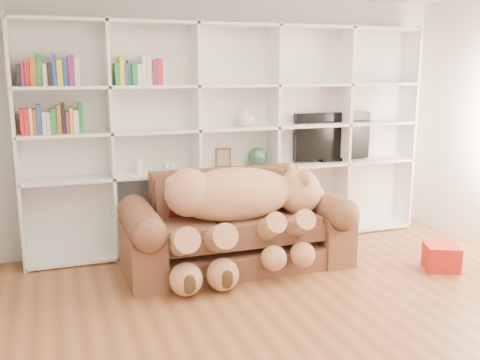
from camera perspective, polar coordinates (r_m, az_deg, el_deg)
name	(u,v)px	position (r m, az deg, el deg)	size (l,w,h in m)	color
floor	(340,338)	(4.11, 10.66, -16.26)	(5.00, 5.00, 0.00)	brown
wall_back	(230,122)	(5.95, -1.08, 6.24)	(5.00, 0.02, 2.70)	silver
bookshelf	(213,128)	(5.75, -2.91, 5.59)	(4.43, 0.35, 2.40)	white
sofa	(236,231)	(5.31, -0.46, -5.48)	(2.19, 0.94, 0.92)	brown
teddy_bear	(239,206)	(5.05, -0.11, -2.80)	(1.74, 0.93, 1.01)	tan
throw_pillow	(184,202)	(5.24, -6.00, -2.31)	(0.37, 0.12, 0.37)	#520E19
gift_box	(441,257)	(5.61, 20.67, -7.72)	(0.31, 0.29, 0.25)	red
tv	(332,137)	(6.33, 9.80, 4.52)	(0.96, 0.18, 0.57)	black
picture_frame	(223,158)	(5.77, -1.83, 2.39)	(0.17, 0.03, 0.22)	#52381C
green_vase	(258,157)	(5.90, 1.90, 2.47)	(0.21, 0.21, 0.21)	#2D5836
figurine_tall	(139,166)	(5.57, -10.70, 1.45)	(0.08, 0.08, 0.16)	silver
figurine_short	(166,167)	(5.62, -7.86, 1.37)	(0.06, 0.06, 0.11)	silver
snow_globe	(173,167)	(5.64, -7.13, 1.39)	(0.09, 0.09, 0.09)	white
shelf_vase	(246,117)	(5.80, 0.59, 6.79)	(0.20, 0.20, 0.21)	beige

